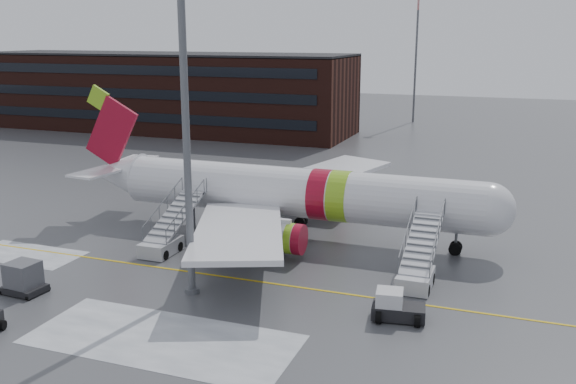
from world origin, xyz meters
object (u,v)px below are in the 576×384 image
at_px(airliner, 285,192).
at_px(uld_container, 23,279).
at_px(light_mast_near, 185,92).
at_px(airstair_fwd, 418,268).
at_px(airstair_aft, 166,237).
at_px(pushback_tug, 395,307).

xyz_separation_m(airliner, uld_container, (-10.81, -16.33, -2.50)).
xyz_separation_m(airliner, light_mast_near, (-1.30, -12.74, 8.68)).
relative_size(airliner, airstair_fwd, 4.55).
distance_m(airliner, airstair_aft, 9.68).
bearing_deg(uld_container, airstair_fwd, 23.89).
height_order(airliner, airstair_fwd, airliner).
height_order(airstair_fwd, light_mast_near, light_mast_near).
bearing_deg(light_mast_near, uld_container, -159.31).
xyz_separation_m(airliner, airstair_fwd, (11.30, -6.54, -2.35)).
distance_m(airstair_aft, uld_container, 10.60).
bearing_deg(airliner, airstair_aft, -135.92).
xyz_separation_m(airstair_fwd, pushback_tug, (-0.30, -5.61, -0.33)).
distance_m(airliner, airstair_fwd, 13.26).
bearing_deg(airstair_aft, airliner, 44.08).
bearing_deg(airstair_fwd, airstair_aft, 180.00).
relative_size(pushback_tug, light_mast_near, 0.13).
xyz_separation_m(pushback_tug, light_mast_near, (-12.29, -0.59, 11.37)).
relative_size(pushback_tug, uld_container, 1.23).
bearing_deg(airstair_aft, light_mast_near, -48.67).
height_order(airstair_aft, pushback_tug, airstair_aft).
bearing_deg(uld_container, airliner, 56.50).
bearing_deg(airliner, light_mast_near, -95.81).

